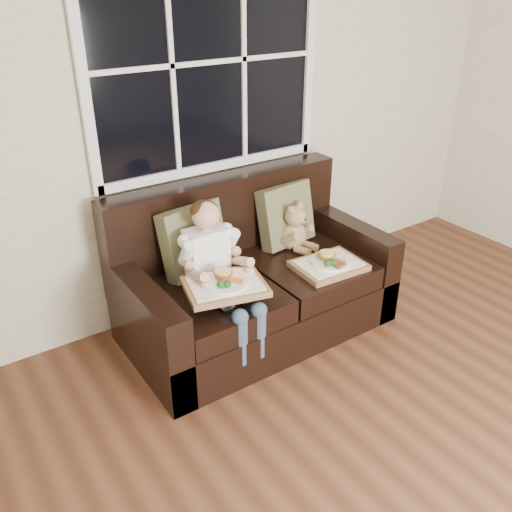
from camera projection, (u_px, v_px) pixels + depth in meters
window_back at (208, 62)px, 3.28m from camera, size 1.62×0.04×1.37m
loveseat at (252, 284)px, 3.57m from camera, size 1.70×0.92×0.96m
pillow_left at (193, 240)px, 3.35m from camera, size 0.46×0.28×0.44m
pillow_right at (286, 215)px, 3.71m from camera, size 0.44×0.24×0.43m
child at (215, 262)px, 3.16m from camera, size 0.36×0.59×0.82m
teddy_bear at (295, 230)px, 3.66m from camera, size 0.23×0.28×0.34m
tray_left at (225, 285)px, 3.04m from camera, size 0.52×0.44×0.10m
tray_right at (329, 264)px, 3.46m from camera, size 0.45×0.36×0.10m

